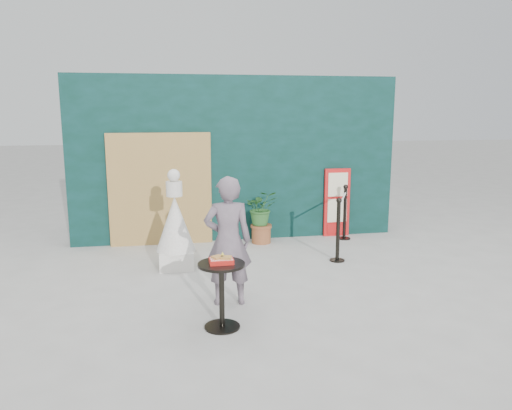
# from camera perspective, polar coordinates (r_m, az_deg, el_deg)

# --- Properties ---
(ground) EXTENTS (60.00, 60.00, 0.00)m
(ground) POSITION_cam_1_polar(r_m,az_deg,el_deg) (6.56, 1.97, -10.59)
(ground) COLOR #ADAAA5
(ground) RESTS_ON ground
(back_wall) EXTENTS (6.00, 0.30, 3.00)m
(back_wall) POSITION_cam_1_polar(r_m,az_deg,el_deg) (9.24, -2.24, 5.30)
(back_wall) COLOR black
(back_wall) RESTS_ON ground
(bamboo_fence) EXTENTS (1.80, 0.08, 2.00)m
(bamboo_fence) POSITION_cam_1_polar(r_m,az_deg,el_deg) (9.00, -10.87, 1.75)
(bamboo_fence) COLOR tan
(bamboo_fence) RESTS_ON ground
(woman) EXTENTS (0.61, 0.42, 1.61)m
(woman) POSITION_cam_1_polar(r_m,az_deg,el_deg) (6.16, -3.24, -4.12)
(woman) COLOR slate
(woman) RESTS_ON ground
(menu_board) EXTENTS (0.50, 0.07, 1.30)m
(menu_board) POSITION_cam_1_polar(r_m,az_deg,el_deg) (9.64, 9.22, 0.29)
(menu_board) COLOR red
(menu_board) RESTS_ON ground
(statue) EXTENTS (0.60, 0.60, 1.53)m
(statue) POSITION_cam_1_polar(r_m,az_deg,el_deg) (7.67, -9.20, -2.64)
(statue) COLOR white
(statue) RESTS_ON ground
(cafe_table) EXTENTS (0.52, 0.52, 0.75)m
(cafe_table) POSITION_cam_1_polar(r_m,az_deg,el_deg) (5.56, -3.95, -9.12)
(cafe_table) COLOR black
(cafe_table) RESTS_ON ground
(food_basket) EXTENTS (0.26, 0.19, 0.11)m
(food_basket) POSITION_cam_1_polar(r_m,az_deg,el_deg) (5.48, -3.97, -6.27)
(food_basket) COLOR red
(food_basket) RESTS_ON cafe_table
(planter) EXTENTS (0.57, 0.49, 0.97)m
(planter) POSITION_cam_1_polar(r_m,az_deg,el_deg) (9.01, 0.61, -0.87)
(planter) COLOR #955130
(planter) RESTS_ON ground
(stanchion_barrier) EXTENTS (0.84, 1.54, 1.03)m
(stanchion_barrier) POSITION_cam_1_polar(r_m,az_deg,el_deg) (8.74, 9.77, -1.85)
(stanchion_barrier) COLOR black
(stanchion_barrier) RESTS_ON ground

